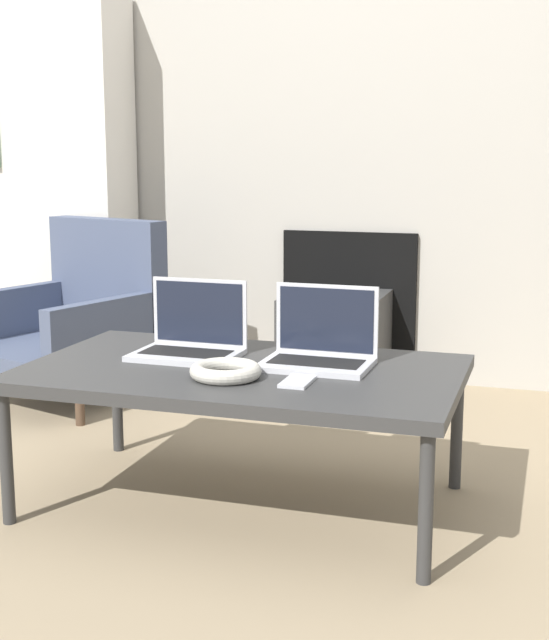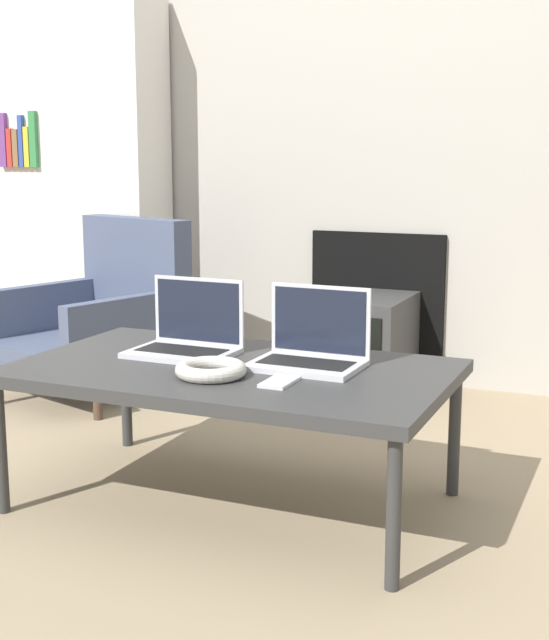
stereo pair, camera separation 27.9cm
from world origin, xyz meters
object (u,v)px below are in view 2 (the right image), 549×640
at_px(phone, 280,382).
at_px(armchair, 105,312).
at_px(laptop_left, 188,337).
at_px(tv, 359,344).
at_px(laptop_right, 311,348).
at_px(headphones, 213,369).

distance_m(phone, armchair, 1.65).
height_order(laptop_left, phone, laptop_left).
bearing_deg(tv, armchair, -158.80).
distance_m(laptop_left, armchair, 1.20).
bearing_deg(armchair, phone, -22.62).
bearing_deg(tv, laptop_right, -78.26).
relative_size(laptop_right, phone, 2.39).
xyz_separation_m(laptop_left, headphones, (0.20, -0.23, -0.03)).
xyz_separation_m(laptop_right, tv, (-0.25, 1.22, -0.25)).
bearing_deg(armchair, laptop_left, -26.57).
relative_size(headphones, armchair, 0.24).
height_order(headphones, tv, headphones).
bearing_deg(headphones, laptop_right, 49.23).
xyz_separation_m(laptop_right, armchair, (-1.27, 0.83, -0.12)).
bearing_deg(laptop_right, laptop_left, -179.14).
xyz_separation_m(laptop_left, tv, (0.15, 1.22, -0.25)).
xyz_separation_m(laptop_left, laptop_right, (0.40, -0.00, 0.00)).
distance_m(laptop_left, phone, 0.46).
distance_m(phone, tv, 1.48).
bearing_deg(laptop_right, tv, 102.61).
height_order(laptop_left, headphones, laptop_left).
relative_size(laptop_right, armchair, 0.38).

